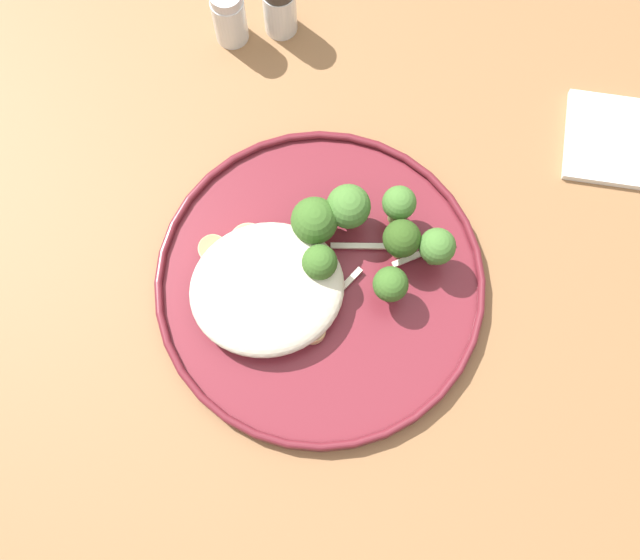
# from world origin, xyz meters

# --- Properties ---
(ground) EXTENTS (6.00, 6.00, 0.00)m
(ground) POSITION_xyz_m (0.00, 0.00, 0.00)
(ground) COLOR #2D2B28
(wooden_dining_table) EXTENTS (1.40, 1.00, 0.74)m
(wooden_dining_table) POSITION_xyz_m (0.00, 0.00, 0.66)
(wooden_dining_table) COLOR brown
(wooden_dining_table) RESTS_ON ground
(dinner_plate) EXTENTS (0.29, 0.29, 0.02)m
(dinner_plate) POSITION_xyz_m (-0.02, -0.05, 0.75)
(dinner_plate) COLOR maroon
(dinner_plate) RESTS_ON wooden_dining_table
(noodle_bed) EXTENTS (0.13, 0.12, 0.04)m
(noodle_bed) POSITION_xyz_m (-0.06, -0.05, 0.77)
(noodle_bed) COLOR beige
(noodle_bed) RESTS_ON dinner_plate
(seared_scallop_left_edge) EXTENTS (0.03, 0.03, 0.01)m
(seared_scallop_left_edge) POSITION_xyz_m (-0.07, -0.05, 0.76)
(seared_scallop_left_edge) COLOR beige
(seared_scallop_left_edge) RESTS_ON dinner_plate
(seared_scallop_right_edge) EXTENTS (0.03, 0.03, 0.02)m
(seared_scallop_right_edge) POSITION_xyz_m (-0.04, -0.03, 0.76)
(seared_scallop_right_edge) COLOR beige
(seared_scallop_right_edge) RESTS_ON dinner_plate
(seared_scallop_rear_pale) EXTENTS (0.03, 0.03, 0.01)m
(seared_scallop_rear_pale) POSITION_xyz_m (-0.07, 0.00, 0.76)
(seared_scallop_rear_pale) COLOR #E5C689
(seared_scallop_rear_pale) RESTS_ON dinner_plate
(seared_scallop_half_hidden) EXTENTS (0.02, 0.02, 0.02)m
(seared_scallop_half_hidden) POSITION_xyz_m (-0.09, -0.05, 0.76)
(seared_scallop_half_hidden) COLOR #DBB77A
(seared_scallop_half_hidden) RESTS_ON dinner_plate
(seared_scallop_front_small) EXTENTS (0.03, 0.03, 0.01)m
(seared_scallop_front_small) POSITION_xyz_m (-0.10, -0.00, 0.76)
(seared_scallop_front_small) COLOR #DBB77A
(seared_scallop_front_small) RESTS_ON dinner_plate
(seared_scallop_center_golden) EXTENTS (0.02, 0.02, 0.01)m
(seared_scallop_center_golden) POSITION_xyz_m (-0.08, -0.03, 0.76)
(seared_scallop_center_golden) COLOR #DBB77A
(seared_scallop_center_golden) RESTS_ON dinner_plate
(seared_scallop_on_noodles) EXTENTS (0.02, 0.02, 0.01)m
(seared_scallop_on_noodles) POSITION_xyz_m (-0.03, -0.09, 0.76)
(seared_scallop_on_noodles) COLOR #DBB77A
(seared_scallop_on_noodles) RESTS_ON dinner_plate
(broccoli_floret_left_leaning) EXTENTS (0.03, 0.03, 0.05)m
(broccoli_floret_left_leaning) POSITION_xyz_m (0.06, -0.00, 0.78)
(broccoli_floret_left_leaning) COLOR #7A994C
(broccoli_floret_left_leaning) RESTS_ON dinner_plate
(broccoli_floret_split_head) EXTENTS (0.03, 0.03, 0.05)m
(broccoli_floret_split_head) POSITION_xyz_m (0.09, -0.04, 0.79)
(broccoli_floret_split_head) COLOR #7A994C
(broccoli_floret_split_head) RESTS_ON dinner_plate
(broccoli_floret_front_edge) EXTENTS (0.03, 0.03, 0.05)m
(broccoli_floret_front_edge) POSITION_xyz_m (0.06, -0.03, 0.79)
(broccoli_floret_front_edge) COLOR #7A994C
(broccoli_floret_front_edge) RESTS_ON dinner_plate
(broccoli_floret_beside_noodles) EXTENTS (0.03, 0.03, 0.05)m
(broccoli_floret_beside_noodles) POSITION_xyz_m (0.04, -0.07, 0.78)
(broccoli_floret_beside_noodles) COLOR #7A994C
(broccoli_floret_beside_noodles) RESTS_ON dinner_plate
(broccoli_floret_right_tilted) EXTENTS (0.04, 0.04, 0.06)m
(broccoli_floret_right_tilted) POSITION_xyz_m (0.02, 0.01, 0.79)
(broccoli_floret_right_tilted) COLOR #7A994C
(broccoli_floret_right_tilted) RESTS_ON dinner_plate
(broccoli_floret_center_pile) EXTENTS (0.04, 0.04, 0.05)m
(broccoli_floret_center_pile) POSITION_xyz_m (-0.01, -0.00, 0.78)
(broccoli_floret_center_pile) COLOR #7A994C
(broccoli_floret_center_pile) RESTS_ON dinner_plate
(broccoli_floret_near_rim) EXTENTS (0.03, 0.03, 0.05)m
(broccoli_floret_near_rim) POSITION_xyz_m (-0.01, -0.04, 0.78)
(broccoli_floret_near_rim) COLOR #7A994C
(broccoli_floret_near_rim) RESTS_ON dinner_plate
(onion_sliver_long_sliver) EXTENTS (0.06, 0.02, 0.00)m
(onion_sliver_long_sliver) POSITION_xyz_m (0.03, -0.02, 0.75)
(onion_sliver_long_sliver) COLOR silver
(onion_sliver_long_sliver) RESTS_ON dinner_plate
(onion_sliver_short_strip) EXTENTS (0.06, 0.02, 0.00)m
(onion_sliver_short_strip) POSITION_xyz_m (0.08, -0.04, 0.75)
(onion_sliver_short_strip) COLOR silver
(onion_sliver_short_strip) RESTS_ON dinner_plate
(onion_sliver_curled_piece) EXTENTS (0.05, 0.03, 0.00)m
(onion_sliver_curled_piece) POSITION_xyz_m (-0.00, -0.06, 0.75)
(onion_sliver_curled_piece) COLOR silver
(onion_sliver_curled_piece) RESTS_ON dinner_plate
(salt_shaker) EXTENTS (0.03, 0.03, 0.07)m
(salt_shaker) POSITION_xyz_m (-0.05, 0.22, 0.77)
(salt_shaker) COLOR white
(salt_shaker) RESTS_ON wooden_dining_table
(pepper_shaker) EXTENTS (0.03, 0.03, 0.07)m
(pepper_shaker) POSITION_xyz_m (-0.00, 0.22, 0.77)
(pepper_shaker) COLOR white
(pepper_shaker) RESTS_ON wooden_dining_table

